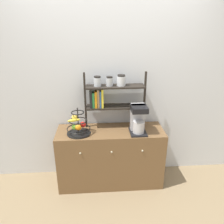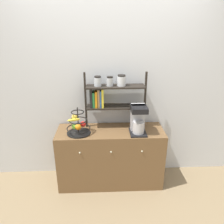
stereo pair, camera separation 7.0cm
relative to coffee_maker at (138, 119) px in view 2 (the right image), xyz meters
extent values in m
plane|color=#847051|center=(-0.34, -0.17, -0.96)|extent=(12.00, 12.00, 0.00)
cube|color=silver|center=(-0.34, 0.34, 0.34)|extent=(7.00, 0.05, 2.60)
cube|color=brown|center=(-0.34, 0.07, -0.57)|extent=(1.37, 0.47, 0.78)
sphere|color=#B2AD8C|center=(-0.71, -0.17, -0.35)|extent=(0.02, 0.02, 0.02)
sphere|color=#B2AD8C|center=(-0.34, -0.17, -0.35)|extent=(0.02, 0.02, 0.02)
sphere|color=#B2AD8C|center=(0.04, -0.17, -0.35)|extent=(0.02, 0.02, 0.02)
cube|color=black|center=(0.00, -0.02, -0.17)|extent=(0.20, 0.25, 0.02)
cube|color=#B7B7BC|center=(0.00, 0.04, 0.01)|extent=(0.17, 0.10, 0.34)
cylinder|color=#B7B7BC|center=(0.00, -0.05, -0.09)|extent=(0.14, 0.14, 0.15)
cube|color=black|center=(0.00, -0.04, 0.15)|extent=(0.19, 0.20, 0.06)
cylinder|color=black|center=(-0.73, 0.01, -0.17)|extent=(0.29, 0.29, 0.01)
cylinder|color=black|center=(-0.73, 0.01, 0.00)|extent=(0.01, 0.01, 0.33)
torus|color=black|center=(-0.73, 0.01, -0.11)|extent=(0.29, 0.29, 0.01)
torus|color=black|center=(-0.73, 0.01, 0.00)|extent=(0.22, 0.22, 0.01)
torus|color=black|center=(-0.73, 0.01, 0.10)|extent=(0.16, 0.16, 0.01)
sphere|color=red|center=(-0.68, 0.04, -0.07)|extent=(0.07, 0.07, 0.07)
sphere|color=#6BAD33|center=(-0.78, -0.02, -0.07)|extent=(0.07, 0.07, 0.07)
sphere|color=orange|center=(-0.73, -0.04, -0.07)|extent=(0.08, 0.08, 0.08)
ellipsoid|color=yellow|center=(-0.78, -0.03, 0.02)|extent=(0.15, 0.07, 0.04)
sphere|color=gold|center=(-0.77, 0.03, 0.03)|extent=(0.07, 0.07, 0.07)
cube|color=black|center=(-0.65, 0.20, 0.18)|extent=(0.02, 0.02, 0.72)
cube|color=black|center=(0.11, 0.20, 0.18)|extent=(0.02, 0.02, 0.72)
cube|color=black|center=(-0.27, 0.20, 0.10)|extent=(0.73, 0.20, 0.02)
cube|color=black|center=(-0.27, 0.20, 0.36)|extent=(0.73, 0.20, 0.02)
cube|color=black|center=(-0.57, 0.20, 0.22)|extent=(0.03, 0.15, 0.24)
cube|color=#2D8C47|center=(-0.54, 0.20, 0.20)|extent=(0.03, 0.14, 0.19)
cube|color=orange|center=(-0.51, 0.20, 0.21)|extent=(0.03, 0.15, 0.21)
cube|color=tan|center=(-0.48, 0.20, 0.22)|extent=(0.03, 0.14, 0.23)
cube|color=#2D599E|center=(-0.46, 0.20, 0.21)|extent=(0.02, 0.16, 0.21)
cube|color=yellow|center=(-0.43, 0.20, 0.22)|extent=(0.03, 0.16, 0.24)
cylinder|color=silver|center=(-0.49, 0.20, 0.42)|extent=(0.09, 0.09, 0.11)
cylinder|color=black|center=(-0.49, 0.20, 0.49)|extent=(0.08, 0.08, 0.02)
cylinder|color=#ADB2B7|center=(-0.34, 0.20, 0.42)|extent=(0.08, 0.08, 0.10)
cylinder|color=black|center=(-0.34, 0.20, 0.48)|extent=(0.08, 0.08, 0.02)
cylinder|color=silver|center=(-0.19, 0.20, 0.43)|extent=(0.11, 0.11, 0.12)
cylinder|color=black|center=(-0.19, 0.20, 0.50)|extent=(0.10, 0.10, 0.02)
camera|label=1|loc=(-0.50, -2.42, 1.07)|focal=35.00mm
camera|label=2|loc=(-0.43, -2.43, 1.07)|focal=35.00mm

